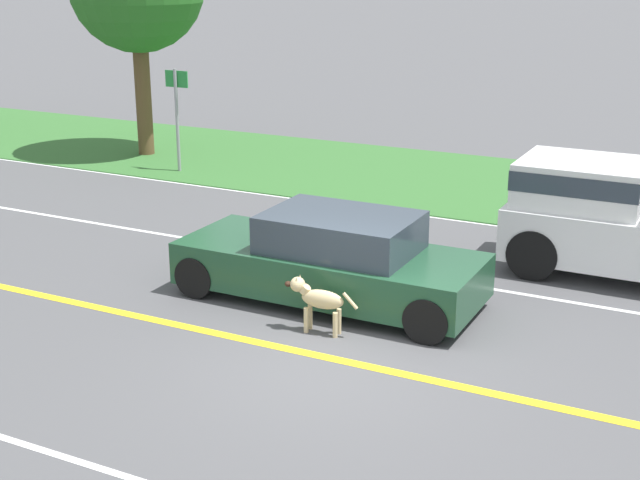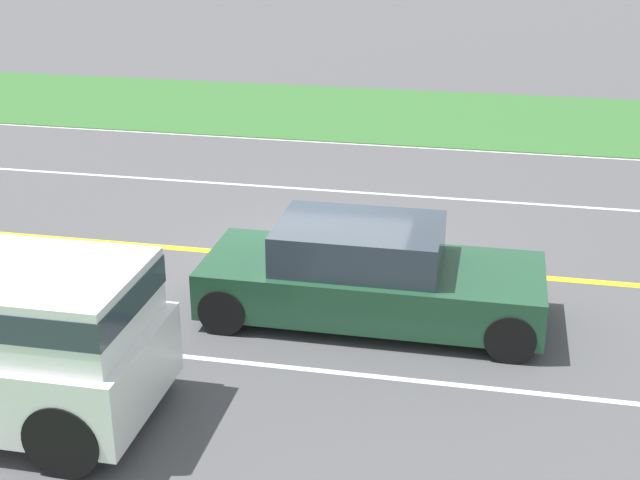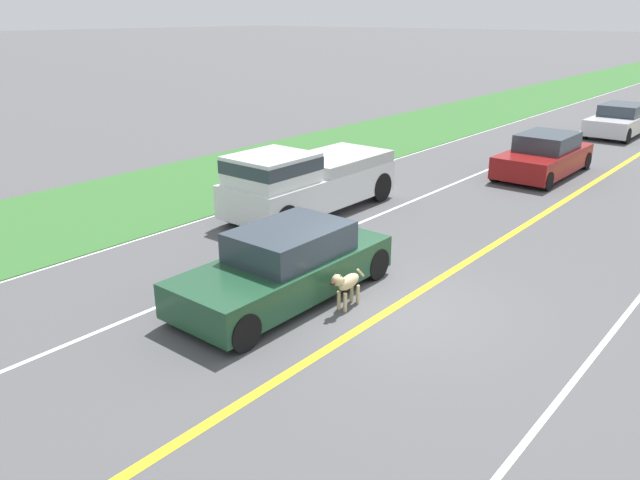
# 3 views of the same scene
# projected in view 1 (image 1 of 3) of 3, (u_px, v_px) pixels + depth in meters

# --- Properties ---
(ground_plane) EXTENTS (400.00, 400.00, 0.00)m
(ground_plane) POSITION_uv_depth(u_px,v_px,m) (333.00, 359.00, 11.88)
(ground_plane) COLOR #4C4C4F
(centre_divider_line) EXTENTS (0.18, 160.00, 0.01)m
(centre_divider_line) POSITION_uv_depth(u_px,v_px,m) (333.00, 359.00, 11.88)
(centre_divider_line) COLOR yellow
(centre_divider_line) RESTS_ON ground
(lane_edge_line_right) EXTENTS (0.14, 160.00, 0.01)m
(lane_edge_line_right) POSITION_uv_depth(u_px,v_px,m) (486.00, 224.00, 17.82)
(lane_edge_line_right) COLOR white
(lane_edge_line_right) RESTS_ON ground
(lane_dash_same_dir) EXTENTS (0.10, 160.00, 0.01)m
(lane_dash_same_dir) POSITION_uv_depth(u_px,v_px,m) (425.00, 278.00, 14.85)
(lane_dash_same_dir) COLOR white
(lane_dash_same_dir) RESTS_ON ground
(grass_verge_right) EXTENTS (6.00, 160.00, 0.03)m
(grass_verge_right) POSITION_uv_depth(u_px,v_px,m) (525.00, 190.00, 20.37)
(grass_verge_right) COLOR #33662D
(grass_verge_right) RESTS_ON ground
(ego_car) EXTENTS (1.89, 4.71, 1.42)m
(ego_car) POSITION_uv_depth(u_px,v_px,m) (332.00, 260.00, 13.70)
(ego_car) COLOR #1E472D
(ego_car) RESTS_ON ground
(dog) EXTENTS (0.26, 1.12, 0.81)m
(dog) POSITION_uv_depth(u_px,v_px,m) (317.00, 299.00, 12.57)
(dog) COLOR #D1B784
(dog) RESTS_ON ground
(street_sign) EXTENTS (0.11, 0.64, 2.54)m
(street_sign) POSITION_uv_depth(u_px,v_px,m) (177.00, 108.00, 21.65)
(street_sign) COLOR gray
(street_sign) RESTS_ON ground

